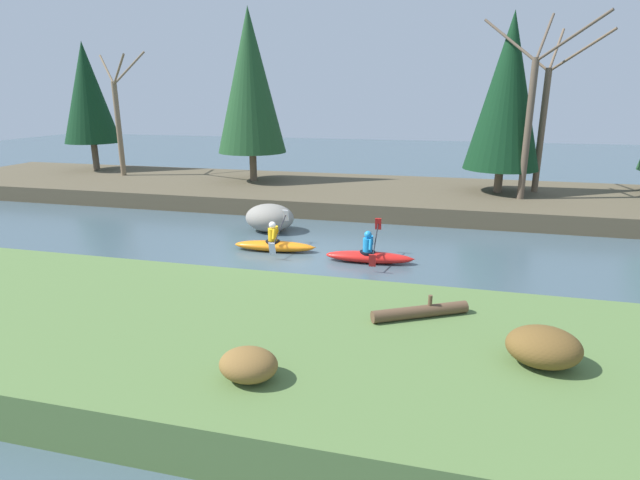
# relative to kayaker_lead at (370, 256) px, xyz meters

# --- Properties ---
(ground_plane) EXTENTS (90.00, 90.00, 0.00)m
(ground_plane) POSITION_rel_kayaker_lead_xyz_m (-2.61, -0.44, -0.22)
(ground_plane) COLOR #425660
(riverbank_near) EXTENTS (44.00, 5.95, 0.82)m
(riverbank_near) POSITION_rel_kayaker_lead_xyz_m (-2.61, -6.65, 0.19)
(riverbank_near) COLOR #56753D
(riverbank_near) RESTS_ON ground
(riverbank_far) EXTENTS (44.00, 8.07, 0.73)m
(riverbank_far) POSITION_rel_kayaker_lead_xyz_m (-2.61, 8.94, 0.14)
(riverbank_far) COLOR brown
(riverbank_far) RESTS_ON ground
(conifer_tree_far_left) EXTENTS (3.08, 3.08, 7.17)m
(conifer_tree_far_left) POSITION_rel_kayaker_lead_xyz_m (-18.02, 10.92, 4.87)
(conifer_tree_far_left) COLOR brown
(conifer_tree_far_left) RESTS_ON riverbank_far
(conifer_tree_left) EXTENTS (3.43, 3.43, 8.36)m
(conifer_tree_left) POSITION_rel_kayaker_lead_xyz_m (-7.52, 9.48, 5.41)
(conifer_tree_left) COLOR brown
(conifer_tree_left) RESTS_ON riverbank_far
(conifer_tree_mid_left) EXTENTS (3.27, 3.27, 7.68)m
(conifer_tree_mid_left) POSITION_rel_kayaker_lead_xyz_m (4.46, 9.15, 4.87)
(conifer_tree_mid_left) COLOR brown
(conifer_tree_mid_left) RESTS_ON riverbank_far
(bare_tree_upstream) EXTENTS (3.63, 3.59, 6.59)m
(bare_tree_upstream) POSITION_rel_kayaker_lead_xyz_m (-15.13, 9.48, 3.61)
(bare_tree_upstream) COLOR #7A664C
(bare_tree_upstream) RESTS_ON riverbank_far
(bare_tree_mid_upstream) EXTENTS (4.17, 4.12, 7.61)m
(bare_tree_mid_upstream) POSITION_rel_kayaker_lead_xyz_m (5.31, 7.91, 4.09)
(bare_tree_mid_upstream) COLOR brown
(bare_tree_mid_upstream) RESTS_ON riverbank_far
(bare_tree_mid_downstream) EXTENTS (3.95, 3.90, 7.19)m
(bare_tree_mid_downstream) POSITION_rel_kayaker_lead_xyz_m (6.16, 9.82, 3.89)
(bare_tree_mid_downstream) COLOR brown
(bare_tree_mid_downstream) RESTS_ON riverbank_far
(shrub_clump_nearest) EXTENTS (0.91, 0.76, 0.49)m
(shrub_clump_nearest) POSITION_rel_kayaker_lead_xyz_m (-0.61, -8.35, 0.85)
(shrub_clump_nearest) COLOR brown
(shrub_clump_nearest) RESTS_ON riverbank_near
(shrub_clump_second) EXTENTS (1.16, 0.97, 0.63)m
(shrub_clump_second) POSITION_rel_kayaker_lead_xyz_m (3.79, -6.80, 0.91)
(shrub_clump_second) COLOR brown
(shrub_clump_second) RESTS_ON riverbank_near
(kayaker_lead) EXTENTS (2.78, 2.07, 1.20)m
(kayaker_lead) POSITION_rel_kayaker_lead_xyz_m (0.00, 0.00, 0.00)
(kayaker_lead) COLOR red
(kayaker_lead) RESTS_ON ground
(kayaker_middle) EXTENTS (2.79, 2.07, 1.20)m
(kayaker_middle) POSITION_rel_kayaker_lead_xyz_m (-3.23, 0.40, 0.00)
(kayaker_middle) COLOR orange
(kayaker_middle) RESTS_ON ground
(boulder_midstream) EXTENTS (1.86, 1.45, 1.05)m
(boulder_midstream) POSITION_rel_kayaker_lead_xyz_m (-4.25, 2.74, 0.30)
(boulder_midstream) COLOR gray
(boulder_midstream) RESTS_ON ground
(driftwood_log) EXTENTS (1.85, 1.16, 0.44)m
(driftwood_log) POSITION_rel_kayaker_lead_xyz_m (1.80, -5.48, 0.72)
(driftwood_log) COLOR brown
(driftwood_log) RESTS_ON riverbank_near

